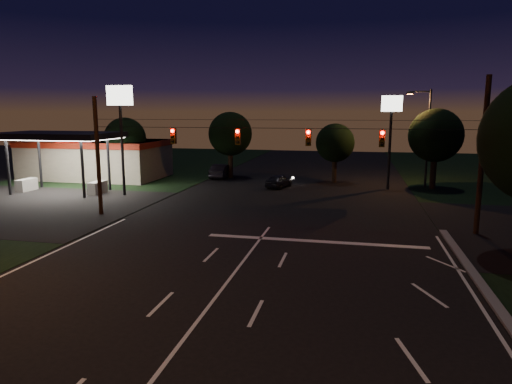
# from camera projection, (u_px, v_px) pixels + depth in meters

# --- Properties ---
(ground) EXTENTS (140.00, 140.00, 0.00)m
(ground) POSITION_uv_depth(u_px,v_px,m) (187.00, 334.00, 14.52)
(ground) COLOR black
(ground) RESTS_ON ground
(cross_street_left) EXTENTS (20.00, 16.00, 0.02)m
(cross_street_left) POSITION_uv_depth(u_px,v_px,m) (12.00, 206.00, 34.13)
(cross_street_left) COLOR black
(cross_street_left) RESTS_ON ground
(stop_bar) EXTENTS (12.00, 0.50, 0.01)m
(stop_bar) POSITION_uv_depth(u_px,v_px,m) (314.00, 241.00, 24.95)
(stop_bar) COLOR silver
(stop_bar) RESTS_ON ground
(utility_pole_right) EXTENTS (0.30, 0.30, 9.00)m
(utility_pole_right) POSITION_uv_depth(u_px,v_px,m) (476.00, 234.00, 26.42)
(utility_pole_right) COLOR black
(utility_pole_right) RESTS_ON ground
(utility_pole_left) EXTENTS (0.28, 0.28, 8.00)m
(utility_pole_left) POSITION_uv_depth(u_px,v_px,m) (101.00, 214.00, 31.48)
(utility_pole_left) COLOR black
(utility_pole_left) RESTS_ON ground
(signal_span) EXTENTS (24.00, 0.40, 1.56)m
(signal_span) POSITION_uv_depth(u_px,v_px,m) (273.00, 136.00, 27.96)
(signal_span) COLOR black
(signal_span) RESTS_ON ground
(gas_station) EXTENTS (14.20, 16.10, 5.25)m
(gas_station) POSITION_uv_depth(u_px,v_px,m) (94.00, 156.00, 47.94)
(gas_station) COLOR gray
(gas_station) RESTS_ON ground
(pole_sign_left_near) EXTENTS (2.20, 0.30, 9.10)m
(pole_sign_left_near) POSITION_uv_depth(u_px,v_px,m) (120.00, 112.00, 37.42)
(pole_sign_left_near) COLOR black
(pole_sign_left_near) RESTS_ON ground
(pole_sign_right) EXTENTS (1.80, 0.30, 8.40)m
(pole_sign_right) POSITION_uv_depth(u_px,v_px,m) (391.00, 120.00, 40.61)
(pole_sign_right) COLOR black
(pole_sign_right) RESTS_ON ground
(street_light_right_far) EXTENTS (2.20, 0.35, 9.00)m
(street_light_right_far) POSITION_uv_depth(u_px,v_px,m) (425.00, 131.00, 42.02)
(street_light_right_far) COLOR black
(street_light_right_far) RESTS_ON ground
(tree_far_a) EXTENTS (4.20, 4.20, 6.42)m
(tree_far_a) POSITION_uv_depth(u_px,v_px,m) (126.00, 139.00, 46.54)
(tree_far_a) COLOR black
(tree_far_a) RESTS_ON ground
(tree_far_b) EXTENTS (4.60, 4.60, 6.98)m
(tree_far_b) POSITION_uv_depth(u_px,v_px,m) (231.00, 134.00, 48.23)
(tree_far_b) COLOR black
(tree_far_b) RESTS_ON ground
(tree_far_c) EXTENTS (3.80, 3.80, 5.86)m
(tree_far_c) POSITION_uv_depth(u_px,v_px,m) (335.00, 143.00, 45.05)
(tree_far_c) COLOR black
(tree_far_c) RESTS_ON ground
(tree_far_d) EXTENTS (4.80, 4.80, 7.30)m
(tree_far_d) POSITION_uv_depth(u_px,v_px,m) (436.00, 136.00, 41.09)
(tree_far_d) COLOR black
(tree_far_d) RESTS_ON ground
(car_oncoming_a) EXTENTS (2.33, 3.88, 1.24)m
(car_oncoming_a) POSITION_uv_depth(u_px,v_px,m) (279.00, 181.00, 42.51)
(car_oncoming_a) COLOR black
(car_oncoming_a) RESTS_ON ground
(car_oncoming_b) EXTENTS (1.59, 4.41, 1.44)m
(car_oncoming_b) POSITION_uv_depth(u_px,v_px,m) (221.00, 171.00, 48.86)
(car_oncoming_b) COLOR black
(car_oncoming_b) RESTS_ON ground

